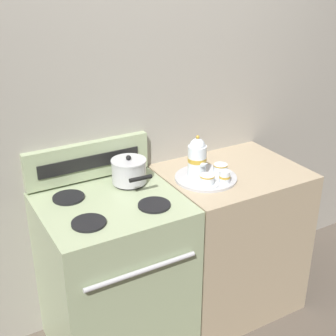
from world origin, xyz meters
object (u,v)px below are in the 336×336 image
(saucepan, at_px, (129,171))
(serving_tray, at_px, (206,178))
(teapot, at_px, (197,157))
(teacup_left, at_px, (207,180))
(stove, at_px, (115,277))
(teacup_right, at_px, (220,169))
(creamer_jug, at_px, (225,177))

(saucepan, height_order, serving_tray, saucepan)
(teapot, relative_size, teacup_left, 1.92)
(stove, bearing_deg, teacup_right, -1.31)
(teacup_right, bearing_deg, saucepan, 162.25)
(teapot, xyz_separation_m, teacup_right, (0.13, -0.04, -0.08))
(saucepan, height_order, teacup_left, saucepan)
(creamer_jug, bearing_deg, teacup_left, 166.03)
(creamer_jug, bearing_deg, saucepan, 149.45)
(stove, bearing_deg, teacup_left, -10.47)
(teacup_right, bearing_deg, serving_tray, 177.69)
(stove, height_order, serving_tray, serving_tray)
(stove, xyz_separation_m, teacup_left, (0.51, -0.10, 0.50))
(teapot, bearing_deg, teacup_left, -97.47)
(serving_tray, distance_m, creamer_jug, 0.12)
(serving_tray, height_order, teacup_right, teacup_right)
(teapot, height_order, creamer_jug, teapot)
(teacup_right, bearing_deg, stove, 178.69)
(teacup_left, bearing_deg, teapot, 82.53)
(saucepan, distance_m, creamer_jug, 0.51)
(teacup_right, relative_size, creamer_jug, 1.82)
(teacup_left, bearing_deg, serving_tray, 59.41)
(teacup_left, relative_size, teacup_right, 1.00)
(teacup_left, distance_m, creamer_jug, 0.10)
(stove, height_order, teapot, teapot)
(serving_tray, distance_m, teacup_right, 0.10)
(teacup_left, xyz_separation_m, teacup_right, (0.14, 0.08, 0.00))
(saucepan, height_order, teapot, teapot)
(teacup_left, bearing_deg, stove, 169.53)
(stove, xyz_separation_m, teapot, (0.53, 0.03, 0.58))
(saucepan, bearing_deg, teacup_left, -34.47)
(stove, xyz_separation_m, serving_tray, (0.56, -0.01, 0.47))
(creamer_jug, bearing_deg, teacup_right, 65.86)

